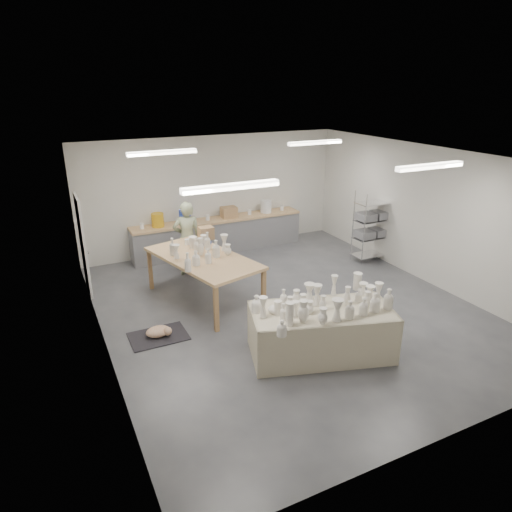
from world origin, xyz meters
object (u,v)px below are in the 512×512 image
drying_table (321,330)px  potter (187,239)px  work_table (203,255)px  red_stool (185,259)px

drying_table → potter: potter is taller
work_table → red_stool: size_ratio=7.62×
drying_table → potter: (-0.91, 4.22, 0.43)m
drying_table → red_stool: 4.58m
drying_table → red_stool: bearing=118.6°
red_stool → potter: bearing=-90.0°
drying_table → red_stool: (-0.91, 4.49, -0.18)m
potter → red_stool: size_ratio=4.78×
work_table → potter: size_ratio=1.60×
drying_table → work_table: 3.08m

